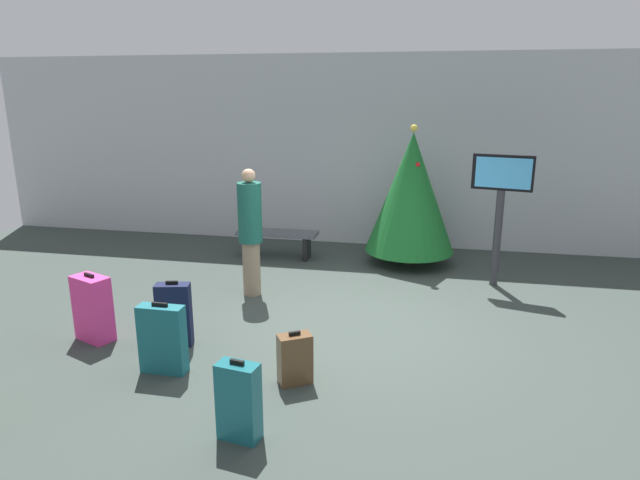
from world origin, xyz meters
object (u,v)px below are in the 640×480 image
Objects in this scene: waiting_bench at (277,238)px; suitcase_2 at (163,339)px; suitcase_5 at (295,359)px; suitcase_3 at (174,315)px; suitcase_0 at (239,402)px; suitcase_1 at (93,308)px; holiday_tree at (411,193)px; traveller_0 at (250,230)px; flight_info_kiosk at (501,196)px.

suitcase_2 is (-0.05, -4.26, 0.01)m from waiting_bench.
suitcase_5 is at bearing 1.93° from suitcase_2.
suitcase_0 is at bearing -49.37° from suitcase_3.
suitcase_1 is 1.31m from suitcase_2.
waiting_bench is (-2.32, -0.08, -0.89)m from holiday_tree.
waiting_bench is 1.83× the size of suitcase_2.
suitcase_2 is at bearing -25.52° from suitcase_1.
waiting_bench is 1.94× the size of suitcase_0.
holiday_tree is 2.48m from waiting_bench.
holiday_tree is at bearing 55.72° from suitcase_3.
holiday_tree is 1.28× the size of traveller_0.
waiting_bench is at bearing 86.56° from suitcase_3.
traveller_0 is 3.54m from suitcase_0.
waiting_bench is at bearing -177.99° from holiday_tree.
suitcase_0 is at bearing -38.84° from suitcase_2.
suitcase_3 is 1.40× the size of suitcase_5.
suitcase_0 is 2.80m from suitcase_1.
flight_info_kiosk is at bearing 43.48° from suitcase_2.
waiting_bench is at bearing 107.97° from suitcase_5.
suitcase_3 reaches higher than suitcase_2.
flight_info_kiosk is 2.71× the size of suitcase_0.
waiting_bench is at bearing 102.20° from suitcase_0.
holiday_tree reaches higher than suitcase_2.
suitcase_0 is 1.51m from suitcase_2.
flight_info_kiosk reaches higher than traveller_0.
traveller_0 reaches higher than waiting_bench.
suitcase_0 is at bearing -103.60° from suitcase_5.
suitcase_3 reaches higher than suitcase_0.
waiting_bench is 5.33m from suitcase_0.
suitcase_3 reaches higher than waiting_bench.
waiting_bench is (-3.66, 0.75, -1.04)m from flight_info_kiosk.
flight_info_kiosk reaches higher than suitcase_1.
suitcase_3 is at bearing -143.25° from flight_info_kiosk.
suitcase_1 is at bearing 147.33° from suitcase_0.
waiting_bench is at bearing 71.64° from suitcase_1.
flight_info_kiosk is 5.21m from suitcase_2.
suitcase_2 is at bearing -136.52° from flight_info_kiosk.
suitcase_3 is at bearing 3.31° from suitcase_1.
waiting_bench is 3.65m from suitcase_3.
flight_info_kiosk is at bearing 60.45° from suitcase_0.
traveller_0 reaches higher than suitcase_3.
suitcase_1 is at bearing 168.79° from suitcase_5.
suitcase_3 is (-2.54, -3.72, -0.87)m from holiday_tree.
suitcase_1 reaches higher than waiting_bench.
suitcase_2 is at bearing -94.50° from traveller_0.
suitcase_3 is (-0.36, -1.77, -0.60)m from traveller_0.
suitcase_2 is (1.18, -0.56, -0.02)m from suitcase_1.
waiting_bench is at bearing 94.22° from traveller_0.
suitcase_5 is at bearing -102.50° from holiday_tree.
waiting_bench is 0.77× the size of traveller_0.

